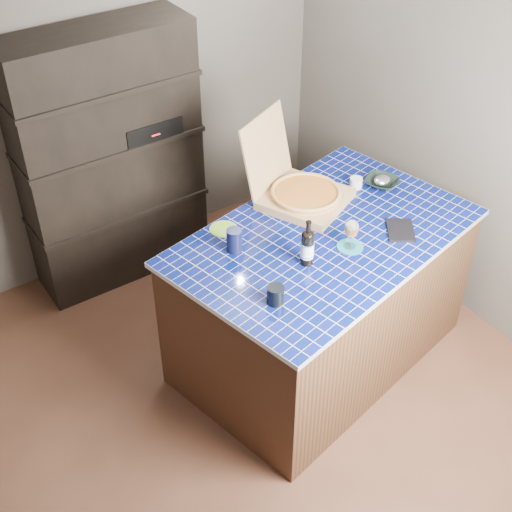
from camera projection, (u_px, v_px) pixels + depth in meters
room at (234, 232)px, 3.53m from camera, size 3.50×3.50×3.50m
shelving_unit at (111, 160)px, 4.74m from camera, size 1.20×0.41×1.80m
kitchen_island at (320, 297)px, 4.31m from camera, size 1.92×1.43×0.95m
pizza_box at (301, 191)px, 4.24m from camera, size 0.64×0.69×0.50m
mead_bottle at (307, 247)px, 3.75m from camera, size 0.07×0.07×0.27m
teal_trivet at (350, 247)px, 3.93m from camera, size 0.15×0.15×0.01m
wine_glass at (352, 229)px, 3.85m from camera, size 0.08×0.08×0.17m
tumbler at (275, 295)px, 3.55m from camera, size 0.09×0.09×0.10m
dvd_case at (401, 230)px, 4.04m from camera, size 0.24×0.26×0.02m
bowl at (382, 182)px, 4.40m from camera, size 0.27×0.27×0.05m
foil_contents at (382, 180)px, 4.39m from camera, size 0.11×0.09×0.05m
white_jar at (356, 183)px, 4.38m from camera, size 0.08×0.08×0.07m
navy_cup at (234, 240)px, 3.87m from camera, size 0.09×0.09×0.13m
green_trivet at (223, 229)px, 4.06m from camera, size 0.16×0.16×0.01m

